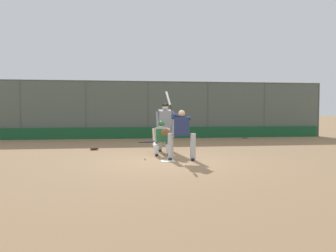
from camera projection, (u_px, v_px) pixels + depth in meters
ground_plane at (168, 161)px, 10.25m from camera, size 160.00×160.00×0.00m
home_plate_marker at (168, 161)px, 10.25m from camera, size 0.43×0.43×0.01m
backstop_fence at (148, 108)px, 18.63m from camera, size 20.95×0.08×3.26m
padding_wall at (148, 133)px, 18.60m from camera, size 20.45×0.18×0.63m
bleachers_beyond at (164, 125)px, 21.68m from camera, size 14.61×3.05×1.80m
batter_at_plate at (181, 133)px, 10.36m from camera, size 0.89×0.85×2.21m
catcher_behind_plate at (162, 137)px, 11.56m from camera, size 0.64×0.74×1.21m
umpire_home at (165, 126)px, 12.59m from camera, size 0.75×0.48×1.83m
spare_bat_near_backstop at (168, 143)px, 15.54m from camera, size 0.31×0.78×0.07m
spare_bat_by_padding at (149, 142)px, 16.08m from camera, size 0.78×0.34×0.07m
spare_bat_third_base_side at (252, 138)px, 18.23m from camera, size 0.79×0.38×0.07m
fielding_glove_on_dirt at (94, 148)px, 13.09m from camera, size 0.34×0.26×0.12m
baseball_loose at (145, 159)px, 10.51m from camera, size 0.07×0.07×0.07m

